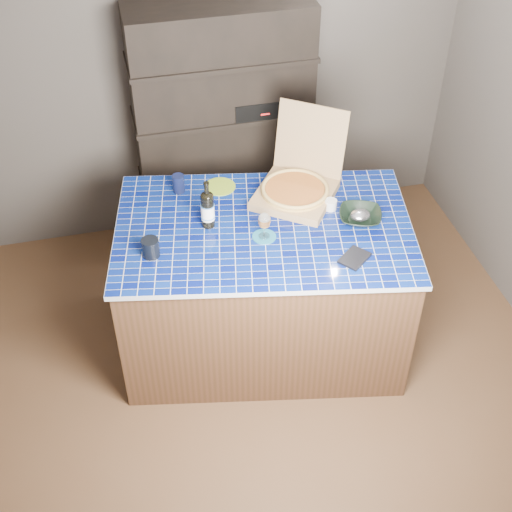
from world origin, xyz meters
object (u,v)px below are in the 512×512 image
object	(u,v)px
kitchen_island	(263,286)
wine_glass	(264,221)
pizza_box	(297,187)
bowl	(360,216)
dvd_case	(355,258)
mead_bottle	(208,209)

from	to	relation	value
kitchen_island	wine_glass	world-z (taller)	wine_glass
kitchen_island	wine_glass	bearing A→B (deg)	-91.90
pizza_box	bowl	distance (m)	0.44
dvd_case	bowl	size ratio (longest dim) A/B	0.70
kitchen_island	mead_bottle	bearing A→B (deg)	175.12
pizza_box	dvd_case	world-z (taller)	pizza_box
kitchen_island	dvd_case	xyz separation A→B (m)	(0.41, -0.39, 0.48)
kitchen_island	bowl	distance (m)	0.75
pizza_box	wine_glass	world-z (taller)	pizza_box
mead_bottle	bowl	bearing A→B (deg)	-10.68
kitchen_island	bowl	bearing A→B (deg)	3.21
kitchen_island	mead_bottle	distance (m)	0.67
kitchen_island	pizza_box	world-z (taller)	pizza_box
mead_bottle	wine_glass	size ratio (longest dim) A/B	1.87
mead_bottle	wine_glass	distance (m)	0.34
dvd_case	bowl	world-z (taller)	bowl
mead_bottle	pizza_box	bearing A→B (deg)	15.37
dvd_case	kitchen_island	bearing A→B (deg)	-172.77
bowl	kitchen_island	bearing A→B (deg)	172.26
pizza_box	dvd_case	xyz separation A→B (m)	(0.15, -0.63, -0.06)
bowl	mead_bottle	bearing A→B (deg)	169.32
kitchen_island	mead_bottle	xyz separation A→B (m)	(-0.31, 0.09, 0.59)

